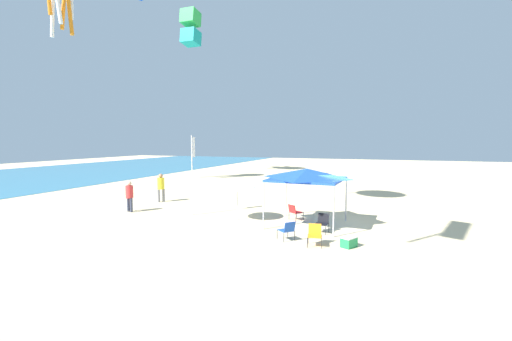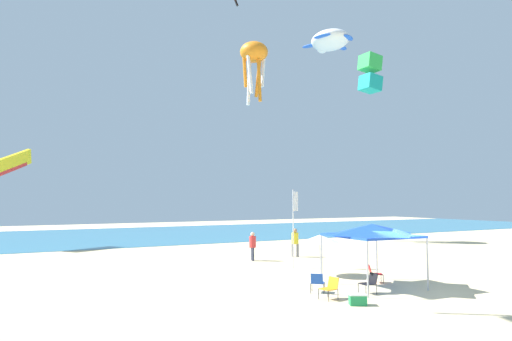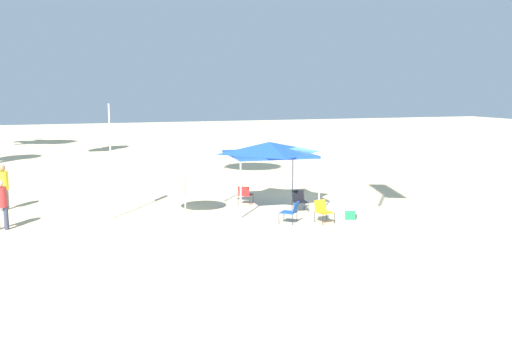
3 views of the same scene
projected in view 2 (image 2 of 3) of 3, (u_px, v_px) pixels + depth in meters
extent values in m
cube|color=beige|center=(406.00, 292.00, 19.20)|extent=(120.00, 120.00, 0.10)
cube|color=teal|center=(158.00, 234.00, 50.19)|extent=(120.00, 25.52, 0.02)
cylinder|color=#B7B7BC|center=(368.00, 269.00, 17.95)|extent=(0.07, 0.07, 2.19)
cylinder|color=#B7B7BC|center=(428.00, 264.00, 19.32)|extent=(0.07, 0.07, 2.19)
cylinder|color=#B7B7BC|center=(322.00, 260.00, 20.84)|extent=(0.07, 0.07, 2.19)
cylinder|color=#B7B7BC|center=(377.00, 256.00, 22.21)|extent=(0.07, 0.07, 2.19)
cube|color=blue|center=(372.00, 236.00, 20.15)|extent=(3.41, 3.44, 0.10)
pyramid|color=blue|center=(372.00, 229.00, 20.17)|extent=(3.34, 3.37, 0.46)
cylinder|color=silver|center=(320.00, 255.00, 23.12)|extent=(0.09, 0.06, 2.02)
cone|color=white|center=(320.00, 238.00, 23.16)|extent=(1.96, 1.96, 0.42)
cylinder|color=black|center=(324.00, 287.00, 19.11)|extent=(0.02, 0.02, 0.40)
cylinder|color=black|center=(312.00, 286.00, 19.23)|extent=(0.02, 0.02, 0.40)
cylinder|color=black|center=(323.00, 289.00, 18.60)|extent=(0.02, 0.02, 0.40)
cylinder|color=black|center=(311.00, 288.00, 18.72)|extent=(0.02, 0.02, 0.40)
cube|color=blue|center=(318.00, 283.00, 18.93)|extent=(0.73, 0.73, 0.03)
cube|color=blue|center=(317.00, 279.00, 18.66)|extent=(0.45, 0.43, 0.41)
cylinder|color=black|center=(383.00, 279.00, 20.83)|extent=(0.02, 0.02, 0.40)
cylinder|color=black|center=(381.00, 277.00, 21.35)|extent=(0.02, 0.02, 0.40)
cylinder|color=black|center=(372.00, 279.00, 20.87)|extent=(0.02, 0.02, 0.40)
cylinder|color=black|center=(370.00, 277.00, 21.39)|extent=(0.02, 0.02, 0.40)
cube|color=red|center=(376.00, 274.00, 21.12)|extent=(0.72, 0.72, 0.03)
cube|color=red|center=(370.00, 269.00, 21.16)|extent=(0.38, 0.49, 0.41)
cylinder|color=black|center=(358.00, 288.00, 18.81)|extent=(0.02, 0.02, 0.40)
cylinder|color=black|center=(366.00, 290.00, 18.33)|extent=(0.02, 0.02, 0.40)
cylinder|color=black|center=(369.00, 287.00, 19.00)|extent=(0.02, 0.02, 0.40)
cylinder|color=black|center=(377.00, 289.00, 18.52)|extent=(0.02, 0.02, 0.40)
cube|color=black|center=(367.00, 284.00, 18.68)|extent=(0.57, 0.57, 0.03)
cube|color=black|center=(373.00, 278.00, 18.80)|extent=(0.18, 0.51, 0.41)
cylinder|color=black|center=(319.00, 294.00, 17.63)|extent=(0.02, 0.02, 0.40)
cylinder|color=black|center=(329.00, 296.00, 17.22)|extent=(0.02, 0.02, 0.40)
cylinder|color=black|center=(328.00, 292.00, 17.95)|extent=(0.02, 0.02, 0.40)
cylinder|color=black|center=(338.00, 294.00, 17.55)|extent=(0.02, 0.02, 0.40)
cube|color=orange|center=(328.00, 289.00, 17.60)|extent=(0.60, 0.60, 0.03)
cube|color=orange|center=(333.00, 283.00, 17.79)|extent=(0.21, 0.51, 0.41)
cube|color=#1E8C4C|center=(358.00, 300.00, 16.66)|extent=(0.72, 0.64, 0.36)
cube|color=white|center=(358.00, 294.00, 16.67)|extent=(0.74, 0.66, 0.04)
cylinder|color=silver|center=(293.00, 229.00, 25.72)|extent=(0.06, 0.06, 4.37)
cube|color=white|center=(296.00, 201.00, 25.90)|extent=(0.30, 0.02, 1.10)
cylinder|color=#33384C|center=(252.00, 254.00, 28.85)|extent=(0.16, 0.16, 0.81)
cylinder|color=#33384C|center=(253.00, 254.00, 28.54)|extent=(0.16, 0.16, 0.81)
cylinder|color=red|center=(253.00, 242.00, 28.75)|extent=(0.42, 0.42, 0.70)
sphere|color=beige|center=(253.00, 234.00, 28.78)|extent=(0.26, 0.26, 0.26)
cylinder|color=slate|center=(293.00, 250.00, 30.60)|extent=(0.17, 0.17, 0.86)
cylinder|color=slate|center=(298.00, 250.00, 30.57)|extent=(0.17, 0.17, 0.86)
cylinder|color=yellow|center=(295.00, 238.00, 30.63)|extent=(0.45, 0.45, 0.74)
sphere|color=#A87A56|center=(295.00, 230.00, 30.66)|extent=(0.28, 0.28, 0.28)
cube|color=yellow|center=(12.00, 163.00, 36.46)|extent=(2.96, 3.52, 2.60)
cube|color=red|center=(12.00, 170.00, 36.42)|extent=(2.27, 2.54, 1.46)
cube|color=green|center=(370.00, 63.00, 39.73)|extent=(1.64, 1.47, 1.49)
cube|color=teal|center=(370.00, 83.00, 39.62)|extent=(1.64, 1.47, 1.49)
ellipsoid|color=white|center=(330.00, 40.00, 49.01)|extent=(5.42, 6.08, 1.86)
sphere|color=white|center=(322.00, 48.00, 51.78)|extent=(1.26, 1.26, 1.26)
ellipsoid|color=blue|center=(310.00, 46.00, 50.10)|extent=(1.42, 2.11, 0.28)
ellipsoid|color=blue|center=(342.00, 47.00, 50.66)|extent=(2.09, 1.66, 0.28)
ellipsoid|color=blue|center=(322.00, 36.00, 47.12)|extent=(1.42, 2.11, 0.28)
ellipsoid|color=blue|center=(348.00, 38.00, 47.56)|extent=(2.09, 1.66, 0.28)
ellipsoid|color=orange|center=(254.00, 52.00, 44.10)|extent=(2.69, 2.69, 1.96)
cylinder|color=orange|center=(245.00, 72.00, 43.92)|extent=(0.58, 0.44, 2.88)
cylinder|color=white|center=(250.00, 74.00, 43.17)|extent=(0.61, 0.53, 3.67)
cylinder|color=orange|center=(259.00, 79.00, 43.21)|extent=(0.36, 0.76, 4.45)
cylinder|color=white|center=(263.00, 73.00, 44.04)|extent=(0.58, 0.44, 2.88)
cylinder|color=orange|center=(258.00, 79.00, 44.74)|extent=(0.61, 0.53, 3.67)
cylinder|color=white|center=(249.00, 82.00, 44.65)|extent=(0.36, 0.76, 4.45)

